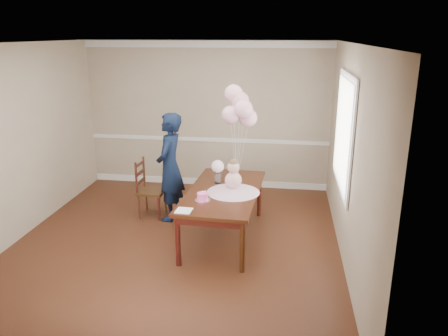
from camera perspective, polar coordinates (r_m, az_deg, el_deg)
floor at (r=6.24m, az=-6.28°, el=-9.74°), size 4.50×5.00×0.00m
ceiling at (r=5.57m, az=-7.22°, el=15.87°), size 4.50×5.00×0.02m
wall_back at (r=8.14m, az=-2.23°, el=6.83°), size 4.50×0.02×2.70m
wall_front at (r=3.54m, az=-17.10°, el=-8.14°), size 4.50×0.02×2.70m
wall_left at (r=6.69m, az=-25.71°, el=2.82°), size 0.02×5.00×2.70m
wall_right at (r=5.63m, az=16.04°, el=1.40°), size 0.02×5.00×2.70m
chair_rail_trim at (r=8.22m, az=-2.21°, el=3.73°), size 4.50×0.02×0.07m
crown_molding at (r=8.00m, az=-2.36°, el=15.87°), size 4.50×0.02×0.12m
baseboard_trim at (r=8.46m, az=-2.14°, el=-1.81°), size 4.50×0.02×0.12m
window_frame at (r=6.06m, az=15.40°, el=4.51°), size 0.02×1.66×1.56m
window_blinds at (r=6.06m, az=15.23°, el=4.52°), size 0.01×1.50×1.40m
dining_table_top at (r=6.09m, az=-0.06°, el=-3.13°), size 1.06×1.98×0.05m
table_apron at (r=6.12m, az=-0.06°, el=-3.76°), size 0.96×1.87×0.10m
table_leg_fl at (r=5.54m, az=-6.04°, el=-9.49°), size 0.07×0.07×0.68m
table_leg_fr at (r=5.38m, az=2.38°, el=-10.29°), size 0.07×0.07×0.68m
table_leg_bl at (r=7.11m, az=-1.87°, el=-3.19°), size 0.07×0.07×0.68m
table_leg_br at (r=6.99m, az=4.64°, el=-3.63°), size 0.07×0.07×0.68m
baby_skirt at (r=6.00m, az=1.21°, el=-2.73°), size 0.77×0.77×0.10m
baby_torso at (r=5.96m, az=1.22°, el=-1.60°), size 0.23×0.23×0.23m
baby_head at (r=5.90m, az=1.23°, el=0.09°), size 0.16×0.16×0.16m
baby_hair at (r=5.88m, az=1.23°, el=0.62°), size 0.12×0.12×0.12m
cake_platter at (r=5.73m, az=-2.80°, el=-4.22°), size 0.22×0.22×0.01m
birthday_cake at (r=5.71m, az=-2.81°, el=-3.73°), size 0.15×0.15×0.10m
cake_flower_a at (r=5.69m, az=-2.82°, el=-3.14°), size 0.03×0.03×0.03m
cake_flower_b at (r=5.70m, az=-2.49°, el=-3.10°), size 0.03×0.03×0.03m
rose_vase_near at (r=6.35m, az=-0.83°, el=-1.29°), size 0.10×0.10×0.15m
roses_near at (r=6.30m, az=-0.84°, el=0.21°), size 0.18×0.18×0.18m
napkin at (r=5.42m, az=-5.28°, el=-5.56°), size 0.20×0.20×0.01m
balloon_weight at (r=6.56m, az=1.67°, el=-1.32°), size 0.04×0.04×0.02m
balloon_a at (r=6.34m, az=0.88°, el=6.95°), size 0.27×0.27×0.27m
balloon_b at (r=6.24m, az=2.56°, el=7.67°), size 0.27×0.27×0.27m
balloon_c at (r=6.38m, az=2.08°, el=8.77°), size 0.27×0.27×0.27m
balloon_d at (r=6.40m, az=1.25°, el=9.67°), size 0.27×0.27×0.27m
balloon_e at (r=6.38m, az=3.15°, el=6.56°), size 0.27×0.27×0.27m
balloon_ribbon_a at (r=6.45m, az=1.28°, el=2.12°), size 0.09×0.01×0.81m
balloon_ribbon_b at (r=6.40m, az=2.10°, el=2.44°), size 0.10×0.06×0.90m
balloon_ribbon_c at (r=6.46m, az=1.87°, el=3.03°), size 0.03×0.09×1.00m
balloon_ribbon_d at (r=6.47m, az=1.46°, el=3.48°), size 0.08×0.10×1.09m
balloon_ribbon_e at (r=6.47m, az=2.39°, el=1.94°), size 0.14×0.06×0.75m
dining_chair_seat at (r=7.04m, az=-9.40°, el=-3.02°), size 0.42×0.42×0.05m
chair_leg_fl at (r=7.03m, az=-11.02°, el=-5.01°), size 0.04×0.04×0.39m
chair_leg_fr at (r=6.92m, az=-8.50°, el=-5.24°), size 0.04×0.04×0.39m
chair_leg_bl at (r=7.32m, az=-10.08°, el=-4.06°), size 0.04×0.04×0.39m
chair_leg_br at (r=7.21m, az=-7.65°, el=-4.27°), size 0.04×0.04×0.39m
chair_back_post_l at (r=6.88m, az=-11.39°, el=-1.31°), size 0.04×0.04×0.51m
chair_back_post_r at (r=7.16m, az=-10.42°, el=-0.50°), size 0.04×0.04×0.51m
chair_slat_low at (r=7.05m, az=-10.84°, el=-1.74°), size 0.04×0.36×0.05m
chair_slat_mid at (r=7.01m, az=-10.91°, el=-0.61°), size 0.04×0.36×0.05m
chair_slat_top at (r=6.97m, az=-10.98°, el=0.52°), size 0.04×0.36×0.05m
woman at (r=6.76m, az=-7.07°, el=0.12°), size 0.45×0.64×1.69m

